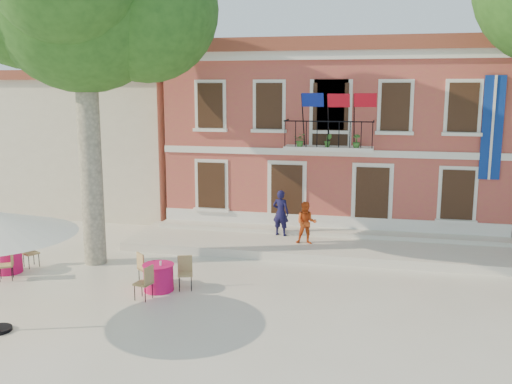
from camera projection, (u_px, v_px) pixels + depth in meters
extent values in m
plane|color=beige|center=(238.00, 287.00, 16.44)|extent=(90.00, 90.00, 0.00)
cube|color=#B13F41|center=(338.00, 138.00, 24.97)|extent=(13.00, 8.00, 7.00)
cube|color=brown|center=(341.00, 50.00, 24.30)|extent=(13.50, 8.50, 0.50)
cube|color=silver|center=(332.00, 55.00, 20.58)|extent=(13.30, 0.35, 0.35)
cube|color=silver|center=(329.00, 148.00, 20.70)|extent=(3.20, 0.90, 0.15)
cube|color=black|center=(328.00, 121.00, 20.14)|extent=(3.20, 0.04, 0.04)
cube|color=navy|center=(492.00, 128.00, 19.73)|extent=(0.70, 0.05, 3.60)
cube|color=navy|center=(302.00, 100.00, 19.86)|extent=(0.76, 0.27, 0.47)
cube|color=#AE0B1B|center=(328.00, 100.00, 19.67)|extent=(0.76, 0.29, 0.47)
cube|color=#AE0B1B|center=(354.00, 100.00, 19.47)|extent=(0.76, 0.27, 0.47)
imported|color=#26591E|center=(300.00, 140.00, 20.57)|extent=(0.43, 0.37, 0.48)
imported|color=#26591E|center=(328.00, 141.00, 20.36)|extent=(0.26, 0.21, 0.48)
imported|color=#26591E|center=(356.00, 141.00, 20.14)|extent=(0.27, 0.27, 0.48)
cube|color=beige|center=(109.00, 142.00, 28.50)|extent=(9.00, 9.00, 6.00)
cube|color=brown|center=(106.00, 77.00, 27.92)|extent=(9.40, 9.40, 0.40)
cube|color=silver|center=(323.00, 246.00, 20.20)|extent=(14.00, 3.40, 0.30)
cylinder|color=#A59E84|center=(90.00, 155.00, 18.11)|extent=(0.71, 0.71, 7.13)
imported|color=#111035|center=(281.00, 213.00, 20.92)|extent=(0.69, 0.52, 1.70)
imported|color=#D34B18|center=(306.00, 223.00, 19.80)|extent=(0.78, 0.64, 1.49)
cylinder|color=#D3134D|center=(8.00, 261.00, 17.72)|extent=(0.84, 0.84, 0.75)
cylinder|color=#D3134D|center=(7.00, 249.00, 17.65)|extent=(0.90, 0.90, 0.02)
cube|color=tan|center=(6.00, 265.00, 17.00)|extent=(0.58, 0.58, 0.95)
cube|color=tan|center=(31.00, 252.00, 18.25)|extent=(0.57, 0.57, 0.95)
cylinder|color=#D3134D|center=(159.00, 278.00, 16.13)|extent=(0.84, 0.84, 0.75)
cylinder|color=#D3134D|center=(158.00, 265.00, 16.06)|extent=(0.90, 0.90, 0.02)
cube|color=tan|center=(143.00, 283.00, 15.43)|extent=(0.49, 0.49, 0.95)
cube|color=tan|center=(185.00, 273.00, 16.20)|extent=(0.54, 0.54, 0.95)
cube|color=tan|center=(147.00, 268.00, 16.70)|extent=(0.59, 0.59, 0.95)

